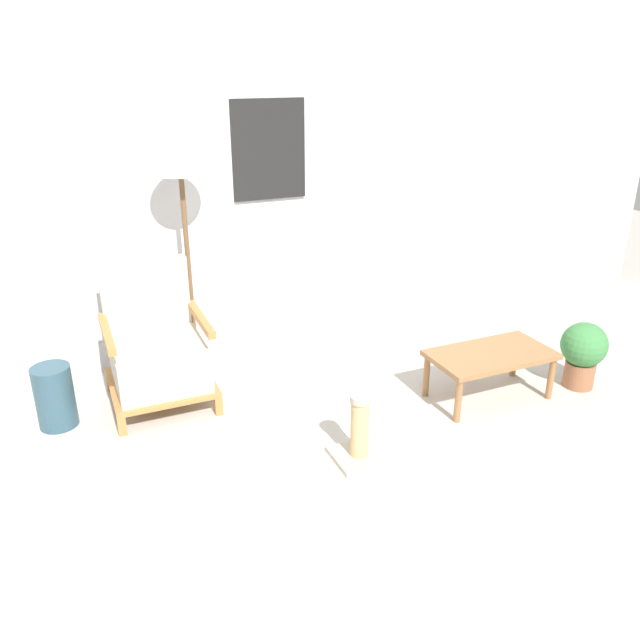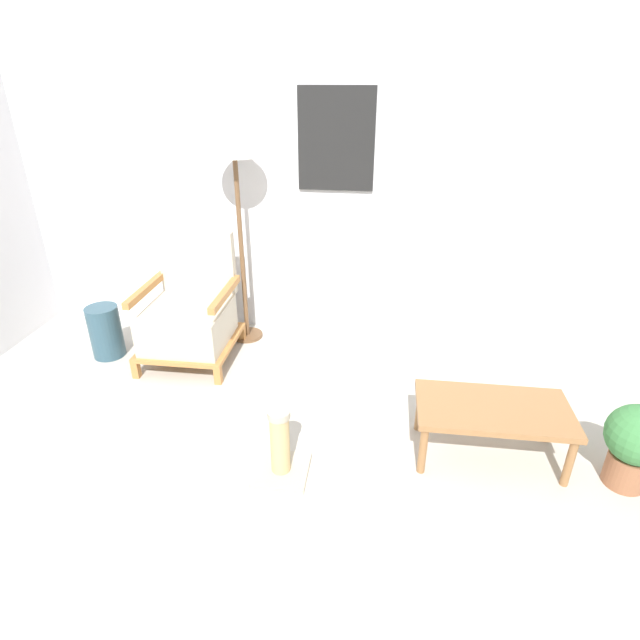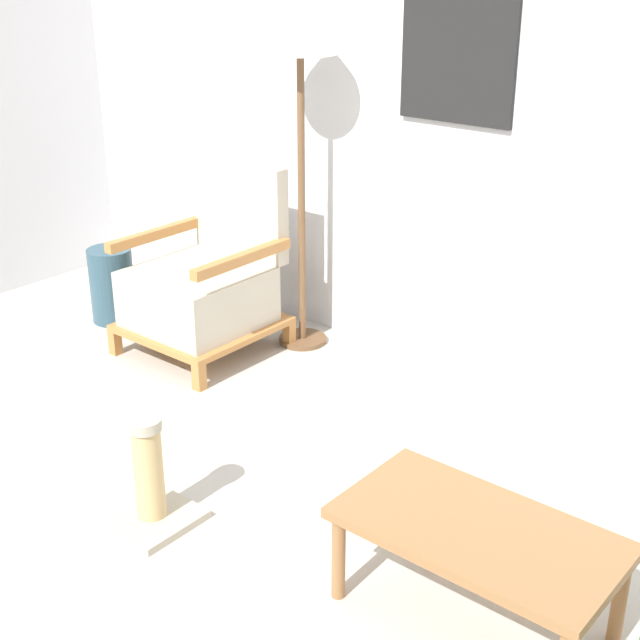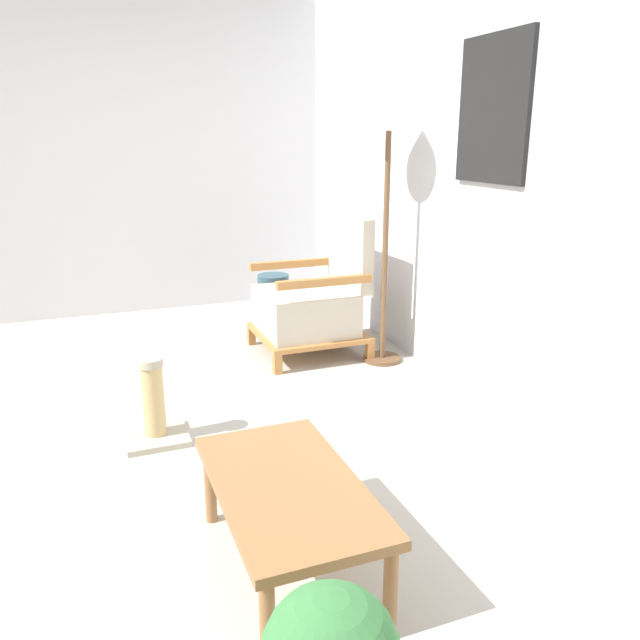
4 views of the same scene
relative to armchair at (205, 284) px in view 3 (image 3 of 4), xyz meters
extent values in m
plane|color=#B7B2A8|center=(0.92, -1.50, -0.35)|extent=(14.00, 14.00, 0.00)
cube|color=silver|center=(0.92, 0.63, 1.00)|extent=(8.00, 0.06, 2.70)
cube|color=black|center=(1.03, 0.58, 1.20)|extent=(0.56, 0.02, 0.72)
cube|color=#B2753D|center=(-0.31, -0.35, -0.29)|extent=(0.05, 0.05, 0.13)
cube|color=#B2753D|center=(0.31, -0.35, -0.29)|extent=(0.05, 0.05, 0.13)
cube|color=#B2753D|center=(-0.31, 0.28, -0.29)|extent=(0.05, 0.05, 0.13)
cube|color=#B2753D|center=(0.31, 0.28, -0.29)|extent=(0.05, 0.05, 0.13)
cube|color=#B2753D|center=(0.00, -0.04, -0.21)|extent=(0.66, 0.68, 0.03)
cube|color=#BCB29E|center=(0.00, -0.06, -0.05)|extent=(0.58, 0.58, 0.28)
cube|color=#BCB29E|center=(0.00, 0.27, 0.33)|extent=(0.58, 0.08, 0.48)
cube|color=#B2753D|center=(-0.30, -0.04, 0.21)|extent=(0.05, 0.62, 0.05)
cube|color=#B2753D|center=(0.30, -0.04, 0.21)|extent=(0.05, 0.62, 0.05)
cylinder|color=brown|center=(0.33, 0.36, -0.34)|extent=(0.25, 0.25, 0.03)
cylinder|color=brown|center=(0.33, 0.36, 0.39)|extent=(0.04, 0.04, 1.43)
cone|color=silver|center=(0.33, 0.36, 1.23)|extent=(0.37, 0.37, 0.25)
cube|color=olive|center=(2.07, -0.87, -0.03)|extent=(0.84, 0.45, 0.04)
cylinder|color=olive|center=(1.69, -1.05, -0.20)|extent=(0.04, 0.04, 0.30)
cylinder|color=olive|center=(1.69, -0.68, -0.20)|extent=(0.04, 0.04, 0.30)
cylinder|color=olive|center=(2.45, -0.68, -0.20)|extent=(0.04, 0.04, 0.30)
cylinder|color=#2D4C5B|center=(-0.66, -0.07, -0.15)|extent=(0.24, 0.24, 0.41)
cube|color=#B2A893|center=(0.93, -1.17, -0.33)|extent=(0.30, 0.30, 0.03)
cylinder|color=tan|center=(0.93, -1.17, -0.14)|extent=(0.10, 0.10, 0.35)
cylinder|color=#B2A893|center=(0.93, -1.17, 0.05)|extent=(0.12, 0.12, 0.04)
camera|label=1|loc=(-0.50, -3.88, 1.79)|focal=35.00mm
camera|label=2|loc=(1.41, -3.22, 1.63)|focal=28.00mm
camera|label=3|loc=(3.09, -2.84, 1.58)|focal=50.00mm
camera|label=4|loc=(3.78, -1.42, 1.08)|focal=35.00mm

